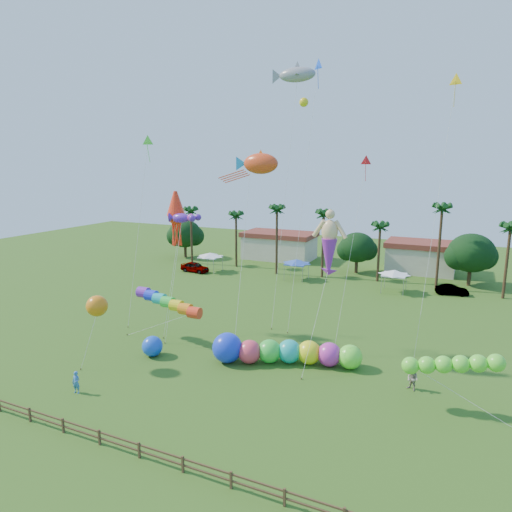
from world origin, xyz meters
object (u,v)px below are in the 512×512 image
at_px(spectator_b, 413,379).
at_px(caterpillar_inflatable, 280,352).
at_px(car_b, 452,290).
at_px(blue_ball, 152,346).
at_px(car_a, 195,267).
at_px(spectator_a, 76,382).

bearing_deg(spectator_b, caterpillar_inflatable, -150.74).
relative_size(car_b, blue_ball, 2.21).
height_order(spectator_b, caterpillar_inflatable, caterpillar_inflatable).
distance_m(car_a, spectator_b, 43.79).
height_order(car_a, car_b, car_a).
height_order(car_b, caterpillar_inflatable, caterpillar_inflatable).
bearing_deg(spectator_a, blue_ball, 75.79).
distance_m(car_a, blue_ball, 32.00).
height_order(car_b, blue_ball, blue_ball).
xyz_separation_m(spectator_a, caterpillar_inflatable, (11.81, 11.09, 0.23)).
bearing_deg(car_b, blue_ball, 133.21).
distance_m(car_b, blue_ball, 39.54).
height_order(car_b, spectator_a, spectator_a).
bearing_deg(car_b, spectator_a, 137.92).
relative_size(car_b, caterpillar_inflatable, 0.32).
bearing_deg(car_a, caterpillar_inflatable, -130.63).
xyz_separation_m(spectator_a, spectator_b, (22.52, 10.96, 0.05)).
height_order(car_a, spectator_a, spectator_a).
bearing_deg(car_b, spectator_b, 165.89).
height_order(car_a, blue_ball, blue_ball).
relative_size(car_a, car_b, 1.17).
distance_m(spectator_b, blue_ball, 21.80).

